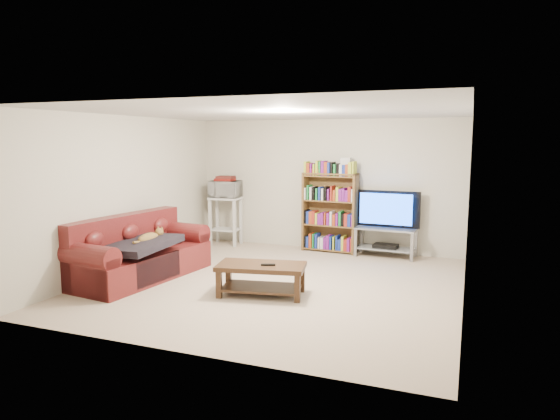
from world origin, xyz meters
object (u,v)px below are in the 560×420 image
at_px(tv_stand, 386,237).
at_px(bookshelf, 330,211).
at_px(sofa, 137,256).
at_px(coffee_table, 261,274).

bearing_deg(tv_stand, bookshelf, 179.52).
height_order(sofa, coffee_table, sofa).
bearing_deg(tv_stand, sofa, -137.28).
distance_m(sofa, coffee_table, 2.06).
xyz_separation_m(sofa, bookshelf, (2.20, 2.72, 0.42)).
height_order(tv_stand, bookshelf, bookshelf).
bearing_deg(coffee_table, tv_stand, 56.15).
distance_m(sofa, tv_stand, 4.18).
distance_m(sofa, bookshelf, 3.52).
xyz_separation_m(sofa, coffee_table, (2.05, -0.13, -0.04)).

